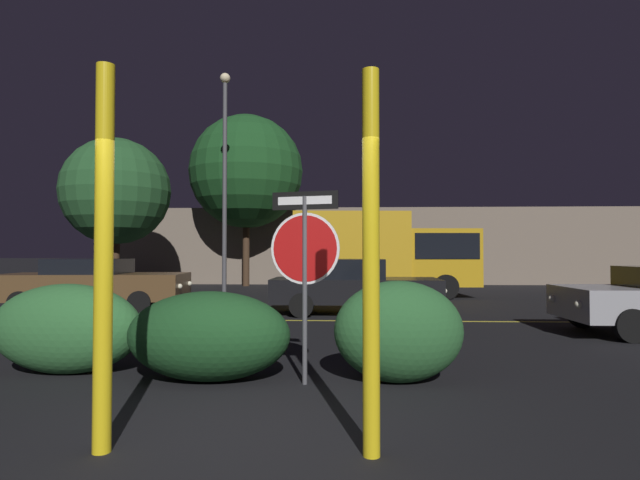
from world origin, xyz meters
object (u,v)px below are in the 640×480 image
hedge_bush_3 (398,331)px  tree_1 (246,172)px  tree_0 (116,192)px  yellow_pole_left (104,257)px  passing_car_1 (94,284)px  delivery_truck (384,252)px  hedge_bush_1 (67,328)px  passing_car_2 (354,286)px  yellow_pole_right (371,261)px  street_lamp (225,166)px  hedge_bush_2 (209,336)px  stop_sign (305,249)px

hedge_bush_3 → tree_1: tree_1 is taller
tree_0 → yellow_pole_left: bearing=-65.6°
passing_car_1 → delivery_truck: (8.37, 4.65, 0.88)m
hedge_bush_1 → passing_car_1: (-3.20, 7.04, 0.14)m
passing_car_2 → delivery_truck: delivery_truck is taller
yellow_pole_right → tree_0: tree_0 is taller
hedge_bush_1 → street_lamp: size_ratio=0.24×
delivery_truck → passing_car_2: bearing=-17.1°
hedge_bush_1 → hedge_bush_3: (4.32, -0.26, 0.03)m
hedge_bush_2 → street_lamp: bearing=102.4°
hedge_bush_1 → passing_car_1: bearing=114.4°
tree_0 → stop_sign: bearing=-57.5°
hedge_bush_1 → hedge_bush_2: size_ratio=0.98×
tree_0 → yellow_pole_right: bearing=-59.3°
hedge_bush_1 → tree_0: size_ratio=0.33×
hedge_bush_2 → tree_1: bearing=99.4°
tree_0 → hedge_bush_1: bearing=-67.7°
yellow_pole_right → passing_car_2: 9.11m
yellow_pole_right → tree_0: (-9.11, 15.32, 2.47)m
hedge_bush_2 → hedge_bush_3: size_ratio=1.28×
yellow_pole_left → hedge_bush_2: 2.46m
hedge_bush_3 → delivery_truck: size_ratio=0.24×
stop_sign → yellow_pole_right: 2.21m
stop_sign → tree_0: bearing=136.1°
hedge_bush_2 → hedge_bush_3: (2.35, 0.02, 0.07)m
hedge_bush_1 → passing_car_2: passing_car_2 is taller
delivery_truck → stop_sign: bearing=-13.2°
passing_car_2 → hedge_bush_1: bearing=-30.5°
stop_sign → yellow_pole_left: size_ratio=0.75×
hedge_bush_2 → passing_car_1: 8.95m
yellow_pole_left → hedge_bush_3: size_ratio=1.97×
street_lamp → tree_0: street_lamp is taller
passing_car_2 → tree_0: tree_0 is taller
hedge_bush_2 → street_lamp: size_ratio=0.25×
stop_sign → hedge_bush_2: size_ratio=1.15×
hedge_bush_1 → tree_1: (-0.87, 16.98, 4.83)m
passing_car_1 → passing_car_2: size_ratio=1.15×
yellow_pole_left → passing_car_1: 10.76m
passing_car_2 → street_lamp: size_ratio=0.54×
stop_sign → passing_car_1: 9.83m
hedge_bush_3 → delivery_truck: (0.85, 11.94, 0.99)m
tree_1 → hedge_bush_3: bearing=-73.2°
street_lamp → passing_car_1: bearing=-119.0°
yellow_pole_right → delivery_truck: 14.24m
hedge_bush_3 → tree_0: 16.56m
passing_car_2 → hedge_bush_3: bearing=3.5°
stop_sign → delivery_truck: bearing=94.2°
stop_sign → passing_car_2: stop_sign is taller
yellow_pole_left → hedge_bush_3: yellow_pole_left is taller
hedge_bush_2 → delivery_truck: delivery_truck is taller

